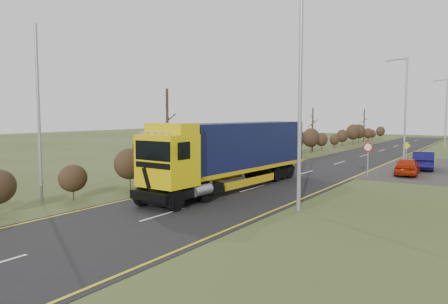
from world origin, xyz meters
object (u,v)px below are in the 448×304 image
lorry (232,151)px  car_blue_sedan (423,161)px  streetlight_near (297,88)px  car_red_hatchback (407,166)px  speed_sign (368,153)px

lorry → car_blue_sedan: lorry is taller
streetlight_near → car_red_hatchback: bearing=81.9°
car_red_hatchback → speed_sign: size_ratio=1.59×
car_red_hatchback → speed_sign: speed_sign is taller
car_red_hatchback → car_blue_sedan: (0.46, 4.14, 0.07)m
car_red_hatchback → streetlight_near: (-2.13, -14.89, 4.89)m
lorry → speed_sign: lorry is taller
lorry → car_red_hatchback: bearing=60.3°
car_red_hatchback → lorry: bearing=51.2°
car_red_hatchback → car_blue_sedan: car_blue_sedan is taller
car_blue_sedan → speed_sign: bearing=59.0°
car_blue_sedan → speed_sign: 6.84m
car_blue_sedan → streetlight_near: (-2.59, -19.02, 4.83)m
car_red_hatchback → speed_sign: bearing=36.7°
lorry → speed_sign: bearing=64.3°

